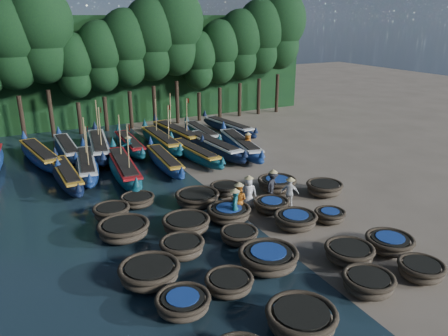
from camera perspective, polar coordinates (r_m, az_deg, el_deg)
name	(u,v)px	position (r m, az deg, el deg)	size (l,w,h in m)	color
ground	(231,207)	(24.05, 0.92, -5.10)	(120.00, 120.00, 0.00)	#7D6E5B
foliage_wall	(117,70)	(44.34, -13.75, 12.34)	(40.00, 3.00, 10.00)	black
coracle_2	(301,319)	(15.45, 10.06, -18.81)	(2.75, 2.75, 0.80)	#4D4130
coracle_3	(368,283)	(17.80, 18.32, -14.05)	(2.13, 2.13, 0.75)	#4D4130
coracle_4	(421,270)	(19.39, 24.33, -12.01)	(1.86, 1.86, 0.71)	#4D4130
coracle_5	(183,303)	(16.09, -5.38, -17.16)	(2.02, 2.02, 0.67)	#4D4130
coracle_6	(229,283)	(17.01, 0.67, -14.83)	(1.88, 1.88, 0.67)	#4D4130
coracle_7	(268,258)	(18.41, 5.81, -11.67)	(2.68, 2.68, 0.84)	#4D4130
coracle_8	(349,253)	(19.50, 16.03, -10.65)	(2.50, 2.50, 0.77)	#4D4130
coracle_9	(389,243)	(20.90, 20.80, -9.15)	(2.15, 2.15, 0.72)	#4D4130
coracle_10	(149,273)	(17.70, -9.72, -13.34)	(2.97, 2.97, 0.81)	#4D4130
coracle_11	(182,247)	(19.27, -5.49, -10.27)	(2.13, 2.13, 0.78)	#4D4130
coracle_12	(239,235)	(20.31, 1.98, -8.79)	(2.01, 2.01, 0.65)	#4D4130
coracle_13	(295,220)	(21.87, 9.31, -6.73)	(2.32, 2.32, 0.75)	#4D4130
coracle_14	(330,216)	(22.83, 13.66, -6.06)	(1.85, 1.85, 0.63)	#4D4130
coracle_15	(124,230)	(21.13, -12.98, -7.84)	(2.83, 2.83, 0.82)	#4D4130
coracle_16	(186,224)	(21.26, -4.97, -7.30)	(2.79, 2.79, 0.77)	#4D4130
coracle_17	(229,213)	(22.28, 0.65, -5.91)	(2.38, 2.38, 0.77)	#4D4130
coracle_18	(271,205)	(23.47, 6.22, -4.83)	(2.09, 2.09, 0.67)	#4D4130
coracle_19	(324,188)	(26.10, 12.98, -2.57)	(2.60, 2.60, 0.77)	#4D4130
coracle_20	(112,212)	(23.14, -14.48, -5.60)	(2.13, 2.13, 0.75)	#4D4130
coracle_21	(138,200)	(24.46, -11.23, -4.14)	(2.30, 2.30, 0.63)	#4D4130
coracle_22	(197,198)	(23.99, -3.50, -3.99)	(2.85, 2.85, 0.81)	#4D4130
coracle_23	(225,189)	(25.48, 0.16, -2.75)	(1.85, 1.85, 0.65)	#4D4130
coracle_24	(277,184)	(26.22, 6.93, -2.05)	(2.61, 2.61, 0.79)	#4D4130
long_boat_2	(66,175)	(28.93, -19.90, -0.87)	(1.70, 7.97, 1.40)	#0E1435
long_boat_3	(87,165)	(30.28, -17.50, 0.33)	(2.50, 8.31, 3.56)	navy
long_boat_4	(124,168)	(28.95, -12.97, -0.01)	(2.34, 9.04, 3.85)	#0F5156
long_boat_5	(165,161)	(30.23, -7.75, 0.94)	(1.73, 7.68, 1.35)	navy
long_boat_6	(195,153)	(31.64, -3.86, 1.94)	(2.16, 7.89, 1.40)	#0F5156
long_boat_7	(213,146)	(33.02, -1.47, 2.85)	(2.35, 8.91, 1.57)	#0E1435
long_boat_8	(240,145)	(33.34, 2.15, 3.00)	(2.95, 8.87, 1.58)	navy
long_boat_10	(40,155)	(33.55, -22.92, 1.55)	(3.01, 8.73, 1.56)	navy
long_boat_11	(67,149)	(34.67, -19.82, 2.40)	(1.54, 8.20, 1.44)	navy
long_boat_12	(99,146)	(34.26, -16.02, 2.74)	(2.83, 9.14, 3.92)	#0E1435
long_boat_13	(130,144)	(34.65, -12.22, 3.07)	(1.55, 7.85, 1.38)	#0F5156
long_boat_14	(161,140)	(35.02, -8.24, 3.58)	(1.57, 8.68, 3.69)	#0F5156
long_boat_15	(177,134)	(36.87, -6.19, 4.50)	(2.47, 8.92, 3.81)	#0E1435
long_boat_16	(202,133)	(37.31, -2.93, 4.64)	(1.67, 7.83, 1.38)	#0F5156
long_boat_17	(228,127)	(39.07, 0.56, 5.37)	(2.50, 8.19, 1.45)	#0E1435
fisherman_0	(249,191)	(23.68, 3.24, -3.08)	(1.02, 0.89, 1.96)	silver
fisherman_1	(235,205)	(21.83, 1.43, -4.90)	(0.72, 0.79, 2.00)	#165960
fisherman_2	(239,199)	(22.65, 1.94, -4.11)	(1.09, 1.10, 1.99)	#BC6119
fisherman_3	(273,184)	(24.93, 6.39, -2.14)	(1.25, 1.04, 1.88)	black
fisherman_4	(290,192)	(23.94, 8.60, -3.12)	(1.02, 0.92, 1.86)	silver
fisherman_5	(129,146)	(33.02, -12.35, 2.77)	(1.44, 0.53, 1.72)	#165960
fisherman_6	(248,143)	(32.83, 3.14, 3.24)	(0.89, 0.68, 1.84)	#BC6119
tree_3	(10,42)	(39.41, -26.15, 14.57)	(4.92, 4.92, 11.60)	black
tree_4	(40,32)	(39.52, -22.87, 16.01)	(5.34, 5.34, 12.58)	black
tree_5	(74,65)	(39.97, -19.02, 12.56)	(3.68, 3.68, 8.68)	black
tree_6	(101,56)	(40.30, -15.82, 13.89)	(4.09, 4.09, 9.65)	black
tree_7	(126,47)	(40.78, -12.65, 15.15)	(4.51, 4.51, 10.63)	black
tree_8	(151,39)	(41.39, -9.52, 16.33)	(4.92, 4.92, 11.60)	black
tree_9	(175,30)	(42.13, -6.46, 17.43)	(5.34, 5.34, 12.58)	black
tree_10	(198,60)	(43.16, -3.38, 13.96)	(3.68, 3.68, 8.68)	black
tree_11	(220,51)	(44.08, -0.57, 14.98)	(4.09, 4.09, 9.65)	black
tree_12	(240,44)	(45.11, 2.15, 15.93)	(4.51, 4.51, 10.63)	black
tree_13	(260,36)	(46.23, 4.76, 16.79)	(4.92, 4.92, 11.60)	black
tree_14	(280,29)	(47.46, 7.27, 17.59)	(5.34, 5.34, 12.58)	black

